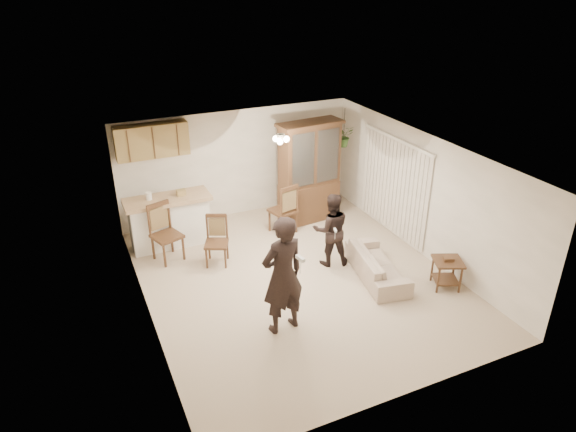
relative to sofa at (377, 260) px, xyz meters
name	(u,v)px	position (x,y,z in m)	size (l,w,h in m)	color
floor	(297,279)	(-1.43, 0.52, -0.37)	(6.50, 6.50, 0.00)	beige
ceiling	(298,154)	(-1.43, 0.52, 2.13)	(5.50, 6.50, 0.02)	white
wall_back	(237,164)	(-1.43, 3.77, 0.88)	(5.50, 0.02, 2.50)	white
wall_front	(407,324)	(-1.43, -2.73, 0.88)	(5.50, 0.02, 2.50)	white
wall_left	(142,252)	(-4.18, 0.52, 0.88)	(0.02, 6.50, 2.50)	white
wall_right	(422,195)	(1.32, 0.52, 0.88)	(0.02, 6.50, 2.50)	white
breakfast_bar	(170,223)	(-3.28, 2.87, 0.13)	(1.60, 0.55, 1.00)	white
bar_top	(167,199)	(-3.28, 2.87, 0.68)	(1.75, 0.70, 0.08)	tan
upper_cabinets	(152,141)	(-3.33, 3.59, 1.73)	(1.50, 0.34, 0.70)	olive
vertical_blinds	(394,186)	(1.28, 1.42, 0.73)	(0.06, 2.30, 2.10)	silver
ceiling_fixture	(281,139)	(-1.23, 1.72, 2.03)	(0.36, 0.36, 0.20)	#FFE7BF
hanging_plant	(344,136)	(0.87, 2.92, 1.48)	(0.43, 0.37, 0.48)	#375C25
plant_cord	(344,122)	(0.87, 2.92, 1.81)	(0.01, 0.01, 0.65)	black
sofa	(377,260)	(0.00, 0.00, 0.00)	(1.87, 0.73, 0.73)	beige
adult	(283,281)	(-2.26, -0.69, 0.53)	(0.66, 0.43, 1.80)	black
child	(331,233)	(-0.57, 0.80, 0.31)	(0.66, 0.51, 1.35)	black
china_hutch	(309,173)	(-0.07, 2.77, 0.78)	(1.52, 0.71, 2.33)	#352113
side_table	(446,273)	(0.96, -0.82, -0.08)	(0.67, 0.67, 0.62)	#352113
chair_bar	(168,245)	(-3.47, 2.28, -0.03)	(0.66, 0.66, 1.18)	#352113
chair_hutch_left	(217,251)	(-2.62, 1.72, -0.08)	(0.59, 0.59, 1.00)	#352113
chair_hutch_right	(283,218)	(-0.88, 2.43, -0.04)	(0.63, 0.63, 1.16)	#352113
controller_adult	(300,258)	(-2.19, -1.16, 1.19)	(0.05, 0.18, 0.05)	silver
controller_child	(335,230)	(-0.68, 0.47, 0.55)	(0.04, 0.13, 0.04)	silver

